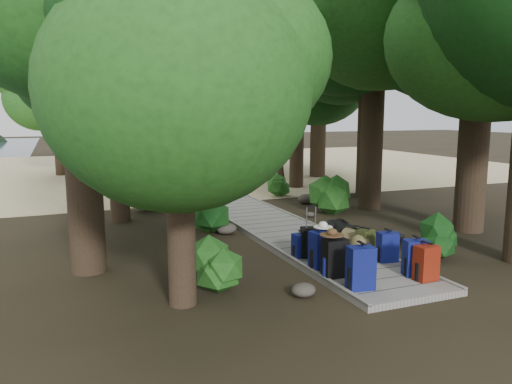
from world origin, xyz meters
name	(u,v)px	position (x,y,z in m)	size (l,w,h in m)	color
ground	(287,235)	(0.00, 0.00, 0.00)	(120.00, 120.00, 0.00)	black
sand_beach	(161,169)	(0.00, 16.00, 0.01)	(40.00, 22.00, 0.02)	#D0C08C
boardwalk	(271,225)	(0.00, 1.00, 0.06)	(2.00, 12.00, 0.12)	gray
backpack_left_a	(361,266)	(-0.68, -4.29, 0.53)	(0.43, 0.30, 0.82)	#0C0D68
backpack_left_b	(335,256)	(-0.75, -3.57, 0.51)	(0.42, 0.30, 0.78)	black
backpack_left_c	(322,248)	(-0.71, -3.03, 0.52)	(0.43, 0.31, 0.80)	#0C0D68
backpack_left_d	(302,244)	(-0.73, -2.22, 0.39)	(0.35, 0.26, 0.54)	#0C0D68
backpack_right_a	(426,261)	(0.65, -4.35, 0.47)	(0.39, 0.28, 0.70)	maroon
backpack_right_b	(415,256)	(0.65, -4.07, 0.49)	(0.41, 0.29, 0.74)	#0C0D68
backpack_right_c	(387,245)	(0.72, -3.14, 0.45)	(0.39, 0.27, 0.66)	#0C0D68
backpack_right_d	(365,240)	(0.64, -2.47, 0.40)	(0.36, 0.26, 0.56)	#31391A
duffel_right_khaki	(358,240)	(0.66, -2.20, 0.34)	(0.44, 0.66, 0.44)	brown
duffel_right_black	(344,232)	(0.74, -1.48, 0.35)	(0.47, 0.74, 0.47)	black
suitcase_on_boardwalk	(311,242)	(-0.58, -2.33, 0.44)	(0.41, 0.23, 0.64)	black
lone_suitcase_on_sand	(208,181)	(0.36, 8.17, 0.34)	(0.40, 0.23, 0.63)	black
hat_brown	(332,231)	(-0.82, -3.56, 0.97)	(0.44, 0.44, 0.13)	#51351E
hat_white	(323,224)	(-0.70, -3.04, 0.98)	(0.36, 0.36, 0.12)	silver
kayak	(107,183)	(-3.41, 10.09, 0.19)	(0.75, 3.42, 0.34)	maroon
sun_lounger	(251,172)	(3.07, 10.33, 0.34)	(0.65, 2.01, 0.65)	silver
tree_right_b	(482,16)	(4.62, -1.35, 5.42)	(6.07, 6.07, 10.84)	black
tree_right_c	(375,48)	(4.01, 2.22, 5.04)	(5.82, 5.82, 10.07)	black
tree_right_d	(371,49)	(5.31, 4.35, 5.32)	(5.80, 5.80, 10.64)	black
tree_right_e	(297,85)	(3.86, 7.23, 4.15)	(4.61, 4.61, 8.30)	black
tree_right_f	(319,64)	(6.36, 9.95, 5.31)	(5.95, 5.95, 10.62)	black
tree_left_a	(178,104)	(-3.56, -3.54, 3.20)	(3.84, 3.84, 6.39)	black
tree_left_b	(75,15)	(-4.86, -1.19, 4.82)	(5.35, 5.35, 9.63)	black
tree_left_c	(115,80)	(-3.71, 3.26, 3.96)	(4.55, 4.55, 7.92)	black
tree_back_a	(137,94)	(-1.21, 15.67, 4.00)	(4.62, 4.62, 8.00)	black
tree_back_b	(196,83)	(2.24, 16.64, 4.69)	(5.26, 5.26, 9.39)	black
tree_back_c	(256,77)	(5.46, 15.68, 5.04)	(5.60, 5.60, 10.07)	black
tree_back_d	(57,103)	(-5.14, 15.16, 3.51)	(4.21, 4.21, 7.02)	black
palm_right_a	(283,106)	(2.94, 6.58, 3.33)	(3.90, 3.90, 6.65)	#143E11
palm_right_b	(295,81)	(5.33, 10.40, 4.52)	(4.68, 4.68, 9.04)	#143E11
palm_right_c	(224,97)	(2.29, 11.88, 3.80)	(4.78, 4.78, 7.61)	#143E11
palm_left_a	(71,110)	(-4.80, 6.12, 3.17)	(3.98, 3.98, 6.33)	#143E11
rock_left_a	(304,290)	(-1.59, -3.98, 0.12)	(0.42, 0.38, 0.23)	#4C473F
rock_left_b	(199,270)	(-2.93, -2.21, 0.10)	(0.36, 0.33, 0.20)	#4C473F
rock_left_c	(226,229)	(-1.40, 0.66, 0.15)	(0.53, 0.48, 0.29)	#4C473F
rock_left_d	(180,214)	(-2.02, 3.14, 0.09)	(0.34, 0.30, 0.18)	#4C473F
rock_right_a	(426,260)	(1.54, -3.33, 0.10)	(0.37, 0.33, 0.20)	#4C473F
rock_right_b	(395,236)	(2.16, -1.51, 0.13)	(0.48, 0.43, 0.26)	#4C473F
rock_right_c	(310,214)	(1.59, 1.75, 0.08)	(0.27, 0.25, 0.15)	#4C473F
rock_right_d	(306,199)	(2.50, 3.72, 0.16)	(0.60, 0.54, 0.33)	#4C473F
shrub_left_a	(222,266)	(-2.75, -3.13, 0.43)	(0.96, 0.96, 0.86)	#1A4915
shrub_left_b	(210,215)	(-1.75, 0.97, 0.45)	(1.01, 1.01, 0.91)	#1A4915
shrub_left_c	(146,193)	(-2.77, 4.49, 0.56)	(1.24, 1.24, 1.12)	#1A4915
shrub_right_a	(437,239)	(2.16, -2.94, 0.39)	(0.87, 0.87, 0.78)	#1A4915
shrub_right_b	(332,193)	(2.52, 2.05, 0.61)	(1.35, 1.35, 1.21)	#1A4915
shrub_right_c	(279,186)	(2.28, 5.47, 0.39)	(0.86, 0.86, 0.78)	#1A4915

